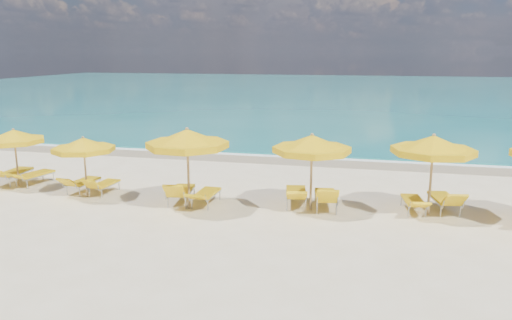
# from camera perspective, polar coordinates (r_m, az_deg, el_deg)

# --- Properties ---
(ground_plane) EXTENTS (120.00, 120.00, 0.00)m
(ground_plane) POSITION_cam_1_polar(r_m,az_deg,el_deg) (15.95, -1.25, -5.34)
(ground_plane) COLOR beige
(ocean) EXTENTS (120.00, 80.00, 0.30)m
(ocean) POSITION_cam_1_polar(r_m,az_deg,el_deg) (63.01, 9.87, 7.74)
(ocean) COLOR #136C6D
(ocean) RESTS_ON ground
(wet_sand_band) EXTENTS (120.00, 2.60, 0.01)m
(wet_sand_band) POSITION_cam_1_polar(r_m,az_deg,el_deg) (22.95, 3.39, 0.13)
(wet_sand_band) COLOR tan
(wet_sand_band) RESTS_ON ground
(foam_line) EXTENTS (120.00, 1.20, 0.03)m
(foam_line) POSITION_cam_1_polar(r_m,az_deg,el_deg) (23.72, 3.73, 0.53)
(foam_line) COLOR white
(foam_line) RESTS_ON ground
(whitecap_near) EXTENTS (14.00, 0.36, 0.05)m
(whitecap_near) POSITION_cam_1_polar(r_m,az_deg,el_deg) (33.55, -3.89, 4.00)
(whitecap_near) COLOR white
(whitecap_near) RESTS_ON ground
(whitecap_far) EXTENTS (18.00, 0.30, 0.05)m
(whitecap_far) POSITION_cam_1_polar(r_m,az_deg,el_deg) (39.23, 19.36, 4.54)
(whitecap_far) COLOR white
(whitecap_far) RESTS_ON ground
(umbrella_1) EXTENTS (2.60, 2.60, 2.15)m
(umbrella_1) POSITION_cam_1_polar(r_m,az_deg,el_deg) (19.91, -25.92, 2.39)
(umbrella_1) COLOR tan
(umbrella_1) RESTS_ON ground
(umbrella_2) EXTENTS (2.34, 2.34, 2.09)m
(umbrella_2) POSITION_cam_1_polar(r_m,az_deg,el_deg) (17.53, -19.11, 1.60)
(umbrella_2) COLOR tan
(umbrella_2) RESTS_ON ground
(umbrella_3) EXTENTS (3.20, 3.20, 2.58)m
(umbrella_3) POSITION_cam_1_polar(r_m,az_deg,el_deg) (15.38, -7.86, 2.34)
(umbrella_3) COLOR tan
(umbrella_3) RESTS_ON ground
(umbrella_4) EXTENTS (2.83, 2.83, 2.43)m
(umbrella_4) POSITION_cam_1_polar(r_m,az_deg,el_deg) (15.18, 6.41, 1.75)
(umbrella_4) COLOR tan
(umbrella_4) RESTS_ON ground
(umbrella_5) EXTENTS (2.80, 2.80, 2.49)m
(umbrella_5) POSITION_cam_1_polar(r_m,az_deg,el_deg) (15.55, 19.60, 1.55)
(umbrella_5) COLOR tan
(umbrella_5) RESTS_ON ground
(lounger_1_left) EXTENTS (0.72, 2.00, 0.83)m
(lounger_1_left) POSITION_cam_1_polar(r_m,az_deg,el_deg) (20.79, -25.98, -1.73)
(lounger_1_left) COLOR #A5A8AD
(lounger_1_left) RESTS_ON ground
(lounger_1_right) EXTENTS (0.97, 1.98, 0.70)m
(lounger_1_right) POSITION_cam_1_polar(r_m,az_deg,el_deg) (20.23, -24.02, -1.96)
(lounger_1_right) COLOR #A5A8AD
(lounger_1_right) RESTS_ON ground
(lounger_2_left) EXTENTS (0.71, 1.77, 0.73)m
(lounger_2_left) POSITION_cam_1_polar(r_m,az_deg,el_deg) (18.59, -19.19, -2.79)
(lounger_2_left) COLOR #A5A8AD
(lounger_2_left) RESTS_ON ground
(lounger_2_right) EXTENTS (0.63, 1.63, 0.74)m
(lounger_2_right) POSITION_cam_1_polar(r_m,az_deg,el_deg) (18.09, -17.00, -3.08)
(lounger_2_right) COLOR #A5A8AD
(lounger_2_right) RESTS_ON ground
(lounger_3_left) EXTENTS (0.90, 1.95, 0.92)m
(lounger_3_left) POSITION_cam_1_polar(r_m,az_deg,el_deg) (16.42, -8.56, -4.08)
(lounger_3_left) COLOR #A5A8AD
(lounger_3_left) RESTS_ON ground
(lounger_3_right) EXTENTS (0.64, 1.85, 0.67)m
(lounger_3_right) POSITION_cam_1_polar(r_m,az_deg,el_deg) (16.15, -5.76, -4.38)
(lounger_3_right) COLOR #A5A8AD
(lounger_3_right) RESTS_ON ground
(lounger_4_left) EXTENTS (0.97, 2.06, 0.81)m
(lounger_4_left) POSITION_cam_1_polar(r_m,az_deg,el_deg) (16.09, 4.59, -4.33)
(lounger_4_left) COLOR #A5A8AD
(lounger_4_left) RESTS_ON ground
(lounger_4_right) EXTENTS (0.94, 1.99, 0.93)m
(lounger_4_right) POSITION_cam_1_polar(r_m,az_deg,el_deg) (15.84, 7.96, -4.66)
(lounger_4_right) COLOR #A5A8AD
(lounger_4_right) RESTS_ON ground
(lounger_5_left) EXTENTS (0.80, 1.80, 0.64)m
(lounger_5_left) POSITION_cam_1_polar(r_m,az_deg,el_deg) (16.12, 17.55, -4.98)
(lounger_5_left) COLOR #A5A8AD
(lounger_5_left) RESTS_ON ground
(lounger_5_right) EXTENTS (0.98, 1.95, 0.87)m
(lounger_5_right) POSITION_cam_1_polar(r_m,az_deg,el_deg) (16.48, 20.69, -4.72)
(lounger_5_right) COLOR #A5A8AD
(lounger_5_right) RESTS_ON ground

